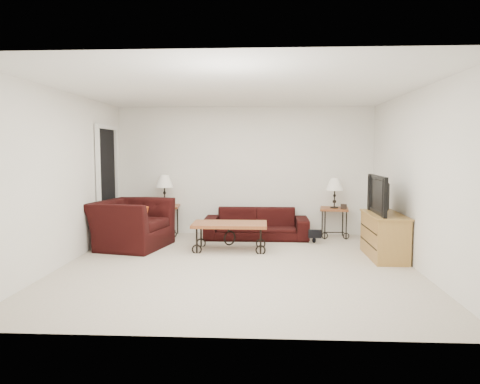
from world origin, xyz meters
The scene contains 20 objects.
ground centered at (0.00, 0.00, 0.00)m, with size 5.00×5.00×0.00m, color beige.
wall_back centered at (0.00, 2.50, 1.25)m, with size 5.00×0.02×2.50m, color white.
wall_front centered at (0.00, -2.50, 1.25)m, with size 5.00×0.02×2.50m, color white.
wall_left centered at (-2.50, 0.00, 1.25)m, with size 0.02×5.00×2.50m, color white.
wall_right centered at (2.50, 0.00, 1.25)m, with size 0.02×5.00×2.50m, color white.
ceiling centered at (0.00, 0.00, 2.50)m, with size 5.00×5.00×0.00m, color white.
doorway centered at (-2.47, 1.65, 1.02)m, with size 0.08×0.94×2.04m, color black.
sofa centered at (0.24, 2.02, 0.28)m, with size 1.93×0.76×0.56m, color black.
side_table_left centered at (-1.54, 2.20, 0.30)m, with size 0.54×0.54×0.59m, color brown.
side_table_right centered at (1.71, 2.20, 0.28)m, with size 0.52×0.52×0.57m, color brown.
lamp_left centered at (-1.54, 2.20, 0.89)m, with size 0.34×0.34×0.59m, color black, non-canonical shape.
lamp_right centered at (1.71, 2.20, 0.85)m, with size 0.32×0.32×0.57m, color black, non-canonical shape.
photo_frame_left centered at (-1.69, 2.05, 0.64)m, with size 0.12×0.02×0.10m, color black.
photo_frame_right centered at (1.86, 2.05, 0.61)m, with size 0.11×0.02×0.09m, color black.
coffee_table centered at (-0.19, 0.99, 0.23)m, with size 1.22×0.66×0.46m, color brown.
armchair centered at (-1.88, 1.12, 0.40)m, with size 1.24×1.09×0.81m, color black.
throw_pillow centered at (-1.72, 1.07, 0.52)m, with size 0.37×0.10×0.37m, color #B94B17.
tv_stand centered at (2.23, 0.60, 0.34)m, with size 0.48×1.14×0.68m, color #A17C3B.
television centered at (2.21, 0.60, 0.98)m, with size 1.02×0.13×0.59m, color black.
backpack centered at (1.28, 1.66, 0.23)m, with size 0.35×0.27×0.45m, color black.
Camera 1 is at (0.37, -6.30, 1.65)m, focal length 33.49 mm.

